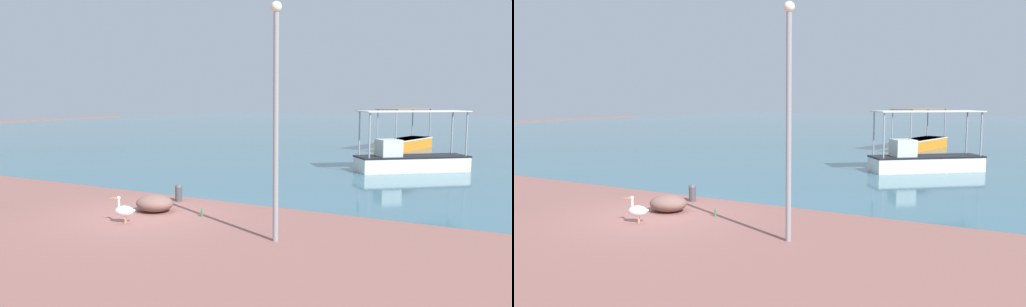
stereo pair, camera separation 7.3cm
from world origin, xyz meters
The scene contains 9 objects.
ground centered at (0.00, 0.00, 0.00)m, with size 120.00×120.00×0.00m, color #8F5A53.
harbor_water centered at (0.00, 48.00, 0.00)m, with size 110.00×90.00×0.00m, color #3F6B7E.
fishing_boat_far_right centered at (5.43, 13.48, 0.64)m, with size 5.36×4.68×3.00m.
fishing_boat_far_left centered at (3.06, 23.85, 0.57)m, with size 2.92×6.30×2.89m.
pelican centered at (0.14, -0.99, 0.38)m, with size 0.76×0.49×0.80m.
lamp_post centered at (4.85, -0.55, 3.36)m, with size 0.28×0.28×6.01m.
mooring_bollard centered at (-0.30, 2.23, 0.34)m, with size 0.26×0.26×0.63m.
net_pile centered at (-0.03, 0.59, 0.27)m, with size 1.26×1.07×0.54m, color brown.
glass_bottle centered at (1.69, 0.75, 0.11)m, with size 0.07×0.07×0.27m.
Camera 1 is at (10.30, -11.79, 3.68)m, focal length 35.00 mm.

